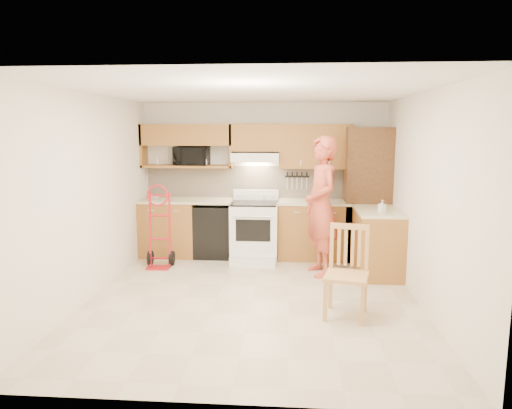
# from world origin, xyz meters

# --- Properties ---
(floor) EXTENTS (4.00, 4.50, 0.02)m
(floor) POSITION_xyz_m (0.00, 0.00, -0.01)
(floor) COLOR beige
(floor) RESTS_ON ground
(ceiling) EXTENTS (4.00, 4.50, 0.02)m
(ceiling) POSITION_xyz_m (0.00, 0.00, 2.51)
(ceiling) COLOR white
(ceiling) RESTS_ON ground
(wall_back) EXTENTS (4.00, 0.02, 2.50)m
(wall_back) POSITION_xyz_m (0.00, 2.26, 1.25)
(wall_back) COLOR #F4E6CF
(wall_back) RESTS_ON ground
(wall_front) EXTENTS (4.00, 0.02, 2.50)m
(wall_front) POSITION_xyz_m (0.00, -2.26, 1.25)
(wall_front) COLOR #F4E6CF
(wall_front) RESTS_ON ground
(wall_left) EXTENTS (0.02, 4.50, 2.50)m
(wall_left) POSITION_xyz_m (-2.01, 0.00, 1.25)
(wall_left) COLOR #F4E6CF
(wall_left) RESTS_ON ground
(wall_right) EXTENTS (0.02, 4.50, 2.50)m
(wall_right) POSITION_xyz_m (2.01, 0.00, 1.25)
(wall_right) COLOR #F4E6CF
(wall_right) RESTS_ON ground
(backsplash) EXTENTS (3.92, 0.03, 0.55)m
(backsplash) POSITION_xyz_m (0.00, 2.23, 1.20)
(backsplash) COLOR beige
(backsplash) RESTS_ON wall_back
(lower_cab_left) EXTENTS (0.90, 0.60, 0.90)m
(lower_cab_left) POSITION_xyz_m (-1.55, 1.95, 0.45)
(lower_cab_left) COLOR #935E2A
(lower_cab_left) RESTS_ON ground
(dishwasher) EXTENTS (0.60, 0.60, 0.85)m
(dishwasher) POSITION_xyz_m (-0.80, 1.95, 0.42)
(dishwasher) COLOR black
(dishwasher) RESTS_ON ground
(lower_cab_right) EXTENTS (1.14, 0.60, 0.90)m
(lower_cab_right) POSITION_xyz_m (0.83, 1.95, 0.45)
(lower_cab_right) COLOR #935E2A
(lower_cab_right) RESTS_ON ground
(countertop_left) EXTENTS (1.50, 0.63, 0.04)m
(countertop_left) POSITION_xyz_m (-1.25, 1.95, 0.92)
(countertop_left) COLOR beige
(countertop_left) RESTS_ON lower_cab_left
(countertop_right) EXTENTS (1.14, 0.63, 0.04)m
(countertop_right) POSITION_xyz_m (0.83, 1.95, 0.92)
(countertop_right) COLOR beige
(countertop_right) RESTS_ON lower_cab_right
(cab_return_right) EXTENTS (0.60, 1.00, 0.90)m
(cab_return_right) POSITION_xyz_m (1.70, 1.15, 0.45)
(cab_return_right) COLOR #935E2A
(cab_return_right) RESTS_ON ground
(countertop_return) EXTENTS (0.63, 1.00, 0.04)m
(countertop_return) POSITION_xyz_m (1.70, 1.15, 0.92)
(countertop_return) COLOR beige
(countertop_return) RESTS_ON cab_return_right
(pantry_tall) EXTENTS (0.70, 0.60, 2.10)m
(pantry_tall) POSITION_xyz_m (1.65, 1.95, 1.05)
(pantry_tall) COLOR brown
(pantry_tall) RESTS_ON ground
(upper_cab_left) EXTENTS (1.50, 0.33, 0.34)m
(upper_cab_left) POSITION_xyz_m (-1.25, 2.08, 1.98)
(upper_cab_left) COLOR #935E2A
(upper_cab_left) RESTS_ON wall_back
(upper_shelf_mw) EXTENTS (1.50, 0.33, 0.04)m
(upper_shelf_mw) POSITION_xyz_m (-1.25, 2.08, 1.47)
(upper_shelf_mw) COLOR #935E2A
(upper_shelf_mw) RESTS_ON wall_back
(upper_cab_center) EXTENTS (0.76, 0.33, 0.44)m
(upper_cab_center) POSITION_xyz_m (-0.12, 2.08, 1.94)
(upper_cab_center) COLOR #935E2A
(upper_cab_center) RESTS_ON wall_back
(upper_cab_right) EXTENTS (1.14, 0.33, 0.70)m
(upper_cab_right) POSITION_xyz_m (0.83, 2.08, 1.80)
(upper_cab_right) COLOR #935E2A
(upper_cab_right) RESTS_ON wall_back
(range_hood) EXTENTS (0.76, 0.46, 0.14)m
(range_hood) POSITION_xyz_m (-0.12, 2.02, 1.63)
(range_hood) COLOR white
(range_hood) RESTS_ON wall_back
(knife_strip) EXTENTS (0.40, 0.05, 0.29)m
(knife_strip) POSITION_xyz_m (0.55, 2.21, 1.24)
(knife_strip) COLOR black
(knife_strip) RESTS_ON backsplash
(microwave) EXTENTS (0.57, 0.40, 0.31)m
(microwave) POSITION_xyz_m (-1.18, 2.08, 1.64)
(microwave) COLOR black
(microwave) RESTS_ON upper_shelf_mw
(range) EXTENTS (0.74, 0.97, 1.09)m
(range) POSITION_xyz_m (-0.12, 1.75, 0.55)
(range) COLOR white
(range) RESTS_ON ground
(person) EXTENTS (0.67, 0.83, 1.98)m
(person) POSITION_xyz_m (0.88, 1.09, 0.99)
(person) COLOR #BF4935
(person) RESTS_ON ground
(hand_truck) EXTENTS (0.46, 0.42, 1.13)m
(hand_truck) POSITION_xyz_m (-1.53, 1.25, 0.57)
(hand_truck) COLOR red
(hand_truck) RESTS_ON ground
(dining_chair) EXTENTS (0.56, 0.59, 1.02)m
(dining_chair) POSITION_xyz_m (1.07, -0.47, 0.51)
(dining_chair) COLOR tan
(dining_chair) RESTS_ON ground
(soap_bottle) EXTENTS (0.11, 0.11, 0.18)m
(soap_bottle) POSITION_xyz_m (1.70, 0.93, 1.03)
(soap_bottle) COLOR white
(soap_bottle) RESTS_ON countertop_return
(bowl) EXTENTS (0.26, 0.26, 0.06)m
(bowl) POSITION_xyz_m (-1.79, 1.95, 0.97)
(bowl) COLOR white
(bowl) RESTS_ON countertop_left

